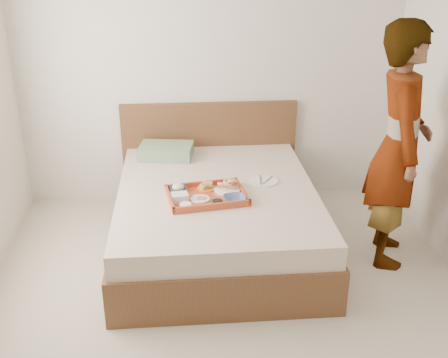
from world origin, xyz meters
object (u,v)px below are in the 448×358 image
at_px(tray, 207,195).
at_px(person, 399,147).
at_px(bed, 217,217).
at_px(dinner_plate, 264,181).

height_order(tray, person, person).
bearing_deg(bed, person, -10.46).
relative_size(bed, tray, 3.42).
relative_size(bed, dinner_plate, 8.75).
xyz_separation_m(tray, dinner_plate, (0.48, 0.27, -0.02)).
bearing_deg(dinner_plate, tray, -150.80).
bearing_deg(person, dinner_plate, 85.10).
bearing_deg(tray, person, -11.23).
bearing_deg(tray, bed, 55.19).
height_order(bed, tray, tray).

